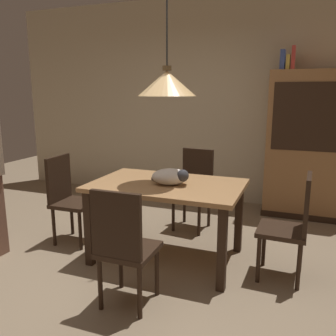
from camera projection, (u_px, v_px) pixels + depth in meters
The scene contains 13 objects.
ground at pixel (132, 283), 2.99m from camera, with size 10.00×10.00×0.00m, color #847056.
back_wall at pixel (212, 102), 5.11m from camera, with size 6.40×0.10×2.90m, color beige.
dining_table at pixel (167, 194), 3.32m from camera, with size 1.40×0.90×0.75m.
chair_far_back at pixel (194, 185), 4.15m from camera, with size 0.44×0.44×0.93m.
chair_right_side at pixel (292, 223), 2.96m from camera, with size 0.41×0.41×0.93m.
chair_left_side at pixel (68, 195), 3.74m from camera, with size 0.41×0.41×0.93m.
chair_near_front at pixel (124, 244), 2.55m from camera, with size 0.40×0.40×0.93m.
cat_sleeping at pixel (171, 177), 3.23m from camera, with size 0.41×0.33×0.16m.
pendant_lamp at pixel (167, 83), 3.11m from camera, with size 0.52×0.52×1.30m.
hutch_bookcase at pixel (312, 148), 4.44m from camera, with size 1.12×0.45×1.85m.
book_blue_wide at pixel (283, 60), 4.36m from camera, with size 0.06×0.24×0.24m, color #384C93.
book_yellow_short at pixel (288, 63), 4.34m from camera, with size 0.04×0.20×0.18m, color gold.
book_red_tall at pixel (293, 58), 4.31m from camera, with size 0.04×0.22×0.28m, color #B73833.
Camera 1 is at (1.26, -2.43, 1.59)m, focal length 37.71 mm.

